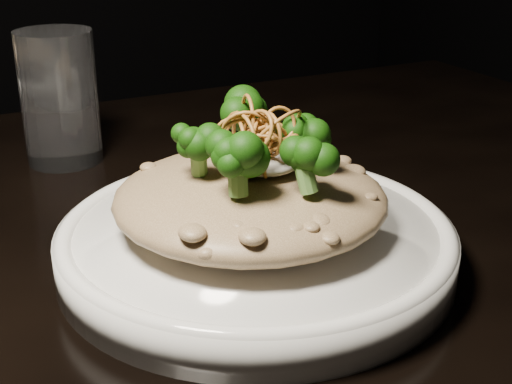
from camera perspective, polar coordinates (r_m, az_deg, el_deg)
table at (r=0.61m, az=-2.63°, el=-9.87°), size 1.10×0.80×0.75m
plate at (r=0.51m, az=0.00°, el=-4.24°), size 0.28×0.28×0.03m
risotto at (r=0.49m, az=-0.46°, el=-0.47°), size 0.19×0.19×0.04m
broccoli at (r=0.47m, az=0.12°, el=4.12°), size 0.13×0.13×0.05m
cheese at (r=0.48m, az=0.54°, el=2.61°), size 0.05×0.05×0.01m
shallots at (r=0.47m, az=0.31°, el=5.43°), size 0.06×0.06×0.04m
drinking_glass at (r=0.71m, az=-15.45°, el=7.28°), size 0.07×0.07×0.13m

